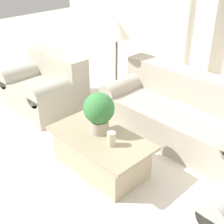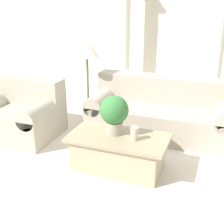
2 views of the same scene
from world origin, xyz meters
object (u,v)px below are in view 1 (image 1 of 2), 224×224
(sofa_long, at_px, (183,114))
(floor_lamp, at_px, (117,33))
(coffee_table, at_px, (100,152))
(potted_plant, at_px, (99,111))
(loveseat, at_px, (47,86))

(sofa_long, distance_m, floor_lamp, 1.47)
(sofa_long, distance_m, coffee_table, 1.27)
(coffee_table, relative_size, floor_lamp, 0.87)
(sofa_long, xyz_separation_m, potted_plant, (-0.33, -1.18, 0.37))
(sofa_long, xyz_separation_m, coffee_table, (-0.26, -1.24, -0.11))
(loveseat, relative_size, potted_plant, 2.40)
(coffee_table, bearing_deg, sofa_long, 78.32)
(loveseat, bearing_deg, floor_lamp, 44.84)
(loveseat, relative_size, coffee_table, 0.96)
(sofa_long, bearing_deg, coffee_table, -101.68)
(loveseat, bearing_deg, potted_plant, -12.92)
(loveseat, distance_m, floor_lamp, 1.37)
(sofa_long, height_order, floor_lamp, floor_lamp)
(potted_plant, bearing_deg, sofa_long, 74.15)
(coffee_table, xyz_separation_m, potted_plant, (-0.08, 0.06, 0.48))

